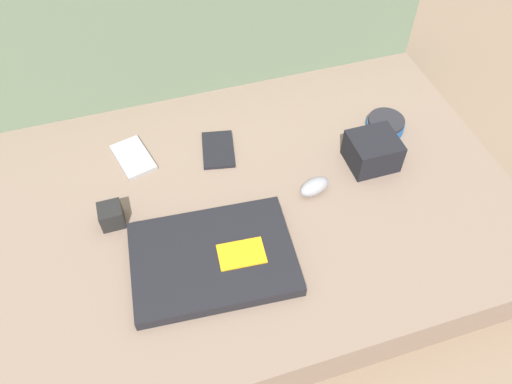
{
  "coord_description": "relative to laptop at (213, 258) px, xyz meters",
  "views": [
    {
      "loc": [
        -0.2,
        -0.64,
        0.95
      ],
      "look_at": [
        0.0,
        0.0,
        0.13
      ],
      "focal_mm": 35.0,
      "sensor_mm": 36.0,
      "label": 1
    }
  ],
  "objects": [
    {
      "name": "couch_seat",
      "position": [
        0.13,
        0.13,
        -0.07
      ],
      "size": [
        1.12,
        0.75,
        0.11
      ],
      "color": "#7A6656",
      "rests_on": "ground_plane"
    },
    {
      "name": "ground_plane",
      "position": [
        0.13,
        0.13,
        -0.12
      ],
      "size": [
        8.0,
        8.0,
        0.0
      ],
      "primitive_type": "plane",
      "color": "#7A6651"
    },
    {
      "name": "charger_brick",
      "position": [
        -0.18,
        0.15,
        0.01
      ],
      "size": [
        0.05,
        0.05,
        0.05
      ],
      "color": "black",
      "rests_on": "couch_seat"
    },
    {
      "name": "camera_pouch",
      "position": [
        0.41,
        0.15,
        0.02
      ],
      "size": [
        0.11,
        0.1,
        0.07
      ],
      "color": "black",
      "rests_on": "couch_seat"
    },
    {
      "name": "speaker_puck",
      "position": [
        0.49,
        0.24,
        0.0
      ],
      "size": [
        0.09,
        0.09,
        0.03
      ],
      "color": "#1E569E",
      "rests_on": "couch_seat"
    },
    {
      "name": "computer_mouse",
      "position": [
        0.25,
        0.11,
        0.0
      ],
      "size": [
        0.08,
        0.06,
        0.03
      ],
      "rotation": [
        0.0,
        0.0,
        0.27
      ],
      "color": "gray",
      "rests_on": "couch_seat"
    },
    {
      "name": "couch_backrest",
      "position": [
        0.13,
        0.6,
        0.16
      ],
      "size": [
        1.12,
        0.2,
        0.55
      ],
      "color": "#60755B",
      "rests_on": "ground_plane"
    },
    {
      "name": "laptop",
      "position": [
        0.0,
        0.0,
        0.0
      ],
      "size": [
        0.33,
        0.25,
        0.03
      ],
      "rotation": [
        0.0,
        0.0,
        -0.08
      ],
      "color": "black",
      "rests_on": "couch_seat"
    },
    {
      "name": "phone_black",
      "position": [
        0.08,
        0.29,
        -0.01
      ],
      "size": [
        0.09,
        0.13,
        0.01
      ],
      "rotation": [
        0.0,
        0.0,
        -0.19
      ],
      "color": "black",
      "rests_on": "couch_seat"
    },
    {
      "name": "phone_silver",
      "position": [
        -0.11,
        0.32,
        -0.01
      ],
      "size": [
        0.1,
        0.13,
        0.01
      ],
      "rotation": [
        0.0,
        0.0,
        0.25
      ],
      "color": "#99999E",
      "rests_on": "couch_seat"
    }
  ]
}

